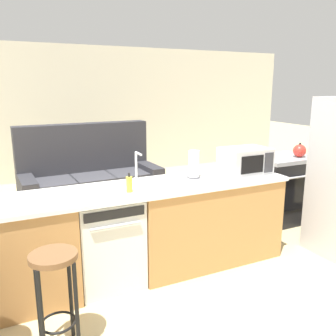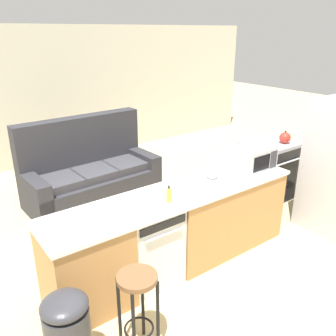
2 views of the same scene
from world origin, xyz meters
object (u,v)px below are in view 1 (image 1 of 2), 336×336
(dishwasher, at_px, (107,241))
(soap_bottle, at_px, (129,184))
(kettle, at_px, (300,151))
(couch, at_px, (90,183))
(paper_towel_roll, at_px, (194,165))
(stove_range, at_px, (280,188))
(microwave, at_px, (245,161))
(bar_stool, at_px, (55,282))

(dishwasher, bearing_deg, soap_bottle, -31.93)
(kettle, relative_size, couch, 0.10)
(dishwasher, distance_m, paper_towel_roll, 1.14)
(dishwasher, bearing_deg, paper_towel_roll, 4.59)
(dishwasher, xyz_separation_m, kettle, (2.77, 0.42, 0.56))
(dishwasher, distance_m, kettle, 2.86)
(stove_range, relative_size, microwave, 1.80)
(soap_bottle, bearing_deg, paper_towel_roll, 14.39)
(stove_range, xyz_separation_m, bar_stool, (-3.16, -1.28, 0.08))
(dishwasher, height_order, bar_stool, dishwasher)
(soap_bottle, bearing_deg, dishwasher, 148.07)
(microwave, xyz_separation_m, kettle, (1.22, 0.42, -0.05))
(microwave, bearing_deg, bar_stool, -160.97)
(bar_stool, bearing_deg, couch, 72.49)
(dishwasher, xyz_separation_m, bar_stool, (-0.56, -0.73, 0.11))
(bar_stool, height_order, couch, couch)
(dishwasher, distance_m, couch, 2.21)
(bar_stool, distance_m, couch, 3.06)
(paper_towel_roll, bearing_deg, couch, 105.98)
(stove_range, bearing_deg, bar_stool, -158.00)
(stove_range, relative_size, soap_bottle, 5.11)
(stove_range, distance_m, paper_towel_roll, 1.80)
(kettle, bearing_deg, soap_bottle, -168.10)
(couch, bearing_deg, soap_bottle, -94.09)
(microwave, xyz_separation_m, soap_bottle, (-1.35, -0.12, -0.07))
(kettle, height_order, couch, couch)
(dishwasher, relative_size, couch, 0.41)
(dishwasher, bearing_deg, microwave, -0.05)
(paper_towel_roll, bearing_deg, kettle, 10.82)
(dishwasher, bearing_deg, bar_stool, -127.64)
(stove_range, bearing_deg, paper_towel_roll, -163.96)
(microwave, height_order, soap_bottle, microwave)
(soap_bottle, distance_m, bar_stool, 1.06)
(paper_towel_roll, bearing_deg, microwave, -7.63)
(paper_towel_roll, xyz_separation_m, kettle, (1.81, 0.35, -0.05))
(stove_range, distance_m, microwave, 1.33)
(microwave, height_order, kettle, microwave)
(kettle, xyz_separation_m, couch, (-2.41, 1.76, -0.59))
(kettle, height_order, bar_stool, kettle)
(kettle, distance_m, couch, 3.04)
(dishwasher, relative_size, soap_bottle, 4.77)
(dishwasher, height_order, soap_bottle, soap_bottle)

